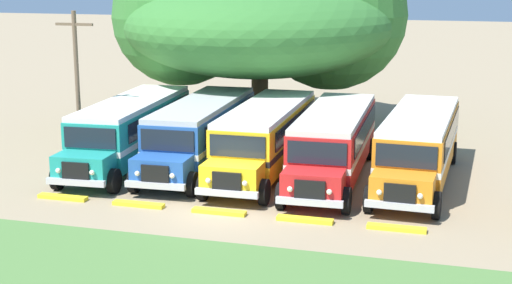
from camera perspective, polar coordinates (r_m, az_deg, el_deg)
name	(u,v)px	position (r m, az deg, el deg)	size (l,w,h in m)	color
ground_plane	(223,210)	(27.68, -2.50, -5.16)	(220.00, 220.00, 0.00)	#937F60
parked_bus_slot_0	(131,128)	(34.61, -9.48, 1.07)	(3.28, 10.93, 2.82)	teal
parked_bus_slot_1	(201,130)	(33.77, -4.19, 0.92)	(3.08, 10.89, 2.82)	#23519E
parked_bus_slot_2	(265,135)	(32.67, 0.72, 0.55)	(2.87, 10.86, 2.82)	yellow
parked_bus_slot_3	(334,140)	(31.80, 5.93, 0.13)	(3.01, 10.88, 2.82)	red
parked_bus_slot_4	(419,143)	(31.81, 12.27, -0.10)	(3.01, 10.88, 2.82)	orange
curb_wheelstop_0	(63,197)	(29.81, -14.46, -4.09)	(2.00, 0.36, 0.15)	yellow
curb_wheelstop_1	(138,204)	(28.37, -8.91, -4.69)	(2.00, 0.36, 0.15)	yellow
curb_wheelstop_2	(219,212)	(27.23, -2.82, -5.31)	(2.00, 0.36, 0.15)	yellow
curb_wheelstop_3	(305,220)	(26.41, 3.73, -5.90)	(2.00, 0.36, 0.15)	yellow
curb_wheelstop_4	(397,228)	(25.96, 10.62, -6.44)	(2.00, 0.36, 0.15)	yellow
broad_shade_tree	(266,20)	(41.47, 0.73, 9.28)	(15.46, 15.73, 10.33)	brown
utility_pole	(77,82)	(34.65, -13.41, 4.42)	(1.80, 0.20, 6.85)	brown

